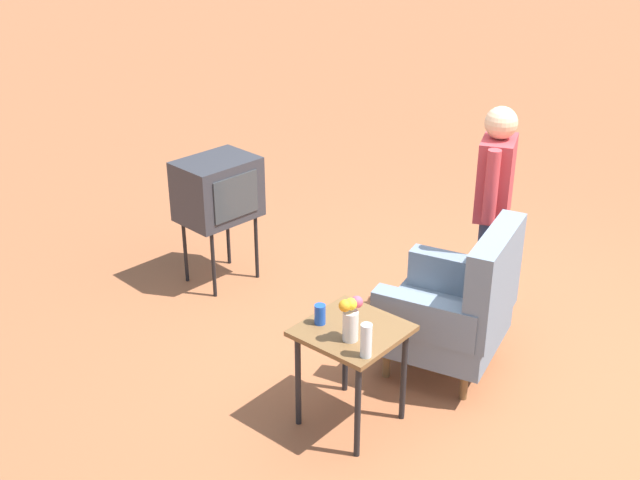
{
  "coord_description": "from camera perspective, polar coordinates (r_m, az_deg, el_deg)",
  "views": [
    {
      "loc": [
        4.2,
        2.18,
        3.12
      ],
      "look_at": [
        0.28,
        -1.15,
        0.65
      ],
      "focal_mm": 44.9,
      "sensor_mm": 36.0,
      "label": 1
    }
  ],
  "objects": [
    {
      "name": "person_standing",
      "position": [
        5.67,
        12.22,
        2.44
      ],
      "size": [
        0.54,
        0.34,
        1.64
      ],
      "color": "#2D3347",
      "rests_on": "ground"
    },
    {
      "name": "armchair",
      "position": [
        5.25,
        9.75,
        -4.65
      ],
      "size": [
        0.92,
        0.93,
        1.06
      ],
      "color": "brown",
      "rests_on": "ground"
    },
    {
      "name": "tv_on_stand",
      "position": [
        6.26,
        -7.3,
        3.54
      ],
      "size": [
        0.63,
        0.49,
        1.03
      ],
      "color": "black",
      "rests_on": "ground"
    },
    {
      "name": "flower_vase",
      "position": [
        4.47,
        2.2,
        -5.5
      ],
      "size": [
        0.14,
        0.1,
        0.27
      ],
      "color": "silver",
      "rests_on": "side_table"
    },
    {
      "name": "side_table",
      "position": [
        4.7,
        2.28,
        -7.35
      ],
      "size": [
        0.56,
        0.56,
        0.66
      ],
      "color": "black",
      "rests_on": "ground"
    },
    {
      "name": "soda_can_blue",
      "position": [
        4.66,
        -0.0,
        -5.32
      ],
      "size": [
        0.07,
        0.07,
        0.12
      ],
      "primitive_type": "cylinder",
      "color": "blue",
      "rests_on": "side_table"
    },
    {
      "name": "bottle_short_clear",
      "position": [
        4.36,
        3.27,
        -7.14
      ],
      "size": [
        0.06,
        0.06,
        0.2
      ],
      "primitive_type": "cylinder",
      "color": "silver",
      "rests_on": "side_table"
    },
    {
      "name": "ground_plane",
      "position": [
        5.66,
        10.9,
        -8.27
      ],
      "size": [
        60.0,
        60.0,
        0.0
      ],
      "primitive_type": "plane",
      "color": "#A05B38"
    }
  ]
}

